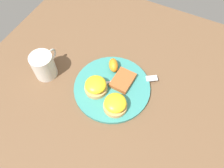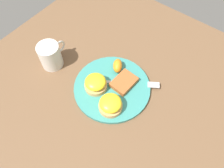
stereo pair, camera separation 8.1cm
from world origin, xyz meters
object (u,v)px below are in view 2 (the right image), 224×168
object	(u,v)px
hashbrown_patty	(124,82)
cup	(51,56)
orange_wedge	(118,66)
fork	(135,84)
sandwich_benedict_right	(110,104)
sandwich_benedict_left	(96,83)

from	to	relation	value
hashbrown_patty	cup	world-z (taller)	cup
hashbrown_patty	cup	xyz separation A→B (m)	(-0.09, 0.29, 0.03)
hashbrown_patty	orange_wedge	distance (m)	0.07
fork	sandwich_benedict_right	bearing A→B (deg)	174.59
sandwich_benedict_left	orange_wedge	distance (m)	0.12
sandwich_benedict_left	fork	size ratio (longest dim) A/B	0.44
orange_wedge	cup	xyz separation A→B (m)	(-0.13, 0.23, 0.02)
sandwich_benedict_left	orange_wedge	world-z (taller)	sandwich_benedict_left
fork	cup	world-z (taller)	cup
orange_wedge	fork	world-z (taller)	orange_wedge
hashbrown_patty	cup	distance (m)	0.31
sandwich_benedict_right	fork	xyz separation A→B (m)	(0.14, -0.01, -0.02)
hashbrown_patty	cup	size ratio (longest dim) A/B	0.80
sandwich_benedict_right	fork	world-z (taller)	sandwich_benedict_right
fork	cup	bearing A→B (deg)	109.35
hashbrown_patty	fork	bearing A→B (deg)	-55.25
sandwich_benedict_left	fork	world-z (taller)	sandwich_benedict_left
fork	cup	xyz separation A→B (m)	(-0.12, 0.33, 0.04)
sandwich_benedict_left	hashbrown_patty	world-z (taller)	sandwich_benedict_left
hashbrown_patty	orange_wedge	world-z (taller)	orange_wedge
cup	orange_wedge	bearing A→B (deg)	-60.54
fork	cup	distance (m)	0.35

